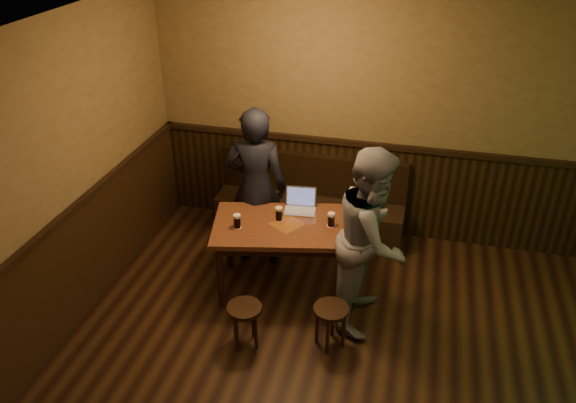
# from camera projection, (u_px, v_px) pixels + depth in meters

# --- Properties ---
(room) EXTENTS (5.04, 6.04, 2.84)m
(room) POSITION_uv_depth(u_px,v_px,m) (327.00, 290.00, 3.95)
(room) COLOR black
(room) RESTS_ON ground
(bench) EXTENTS (2.20, 0.50, 0.95)m
(bench) POSITION_uv_depth(u_px,v_px,m) (309.00, 210.00, 6.65)
(bench) COLOR black
(bench) RESTS_ON ground
(pub_table) EXTENTS (1.59, 1.12, 0.78)m
(pub_table) POSITION_uv_depth(u_px,v_px,m) (287.00, 233.00, 5.56)
(pub_table) COLOR #522717
(pub_table) RESTS_ON ground
(stool_left) EXTENTS (0.40, 0.40, 0.43)m
(stool_left) POSITION_uv_depth(u_px,v_px,m) (245.00, 314.00, 5.01)
(stool_left) COLOR black
(stool_left) RESTS_ON ground
(stool_right) EXTENTS (0.32, 0.32, 0.43)m
(stool_right) POSITION_uv_depth(u_px,v_px,m) (331.00, 315.00, 4.99)
(stool_right) COLOR black
(stool_right) RESTS_ON ground
(pint_left) EXTENTS (0.09, 0.09, 0.15)m
(pint_left) POSITION_uv_depth(u_px,v_px,m) (237.00, 221.00, 5.41)
(pint_left) COLOR #A72E14
(pint_left) RESTS_ON pub_table
(pint_mid) EXTENTS (0.09, 0.09, 0.15)m
(pint_mid) POSITION_uv_depth(u_px,v_px,m) (279.00, 214.00, 5.54)
(pint_mid) COLOR #A72E14
(pint_mid) RESTS_ON pub_table
(pint_right) EXTENTS (0.09, 0.09, 0.15)m
(pint_right) POSITION_uv_depth(u_px,v_px,m) (331.00, 219.00, 5.44)
(pint_right) COLOR #A72E14
(pint_right) RESTS_ON pub_table
(laptop) EXTENTS (0.34, 0.28, 0.22)m
(laptop) POSITION_uv_depth(u_px,v_px,m) (300.00, 204.00, 5.73)
(laptop) COLOR silver
(laptop) RESTS_ON pub_table
(menu) EXTENTS (0.25, 0.20, 0.00)m
(menu) POSITION_uv_depth(u_px,v_px,m) (350.00, 236.00, 5.32)
(menu) COLOR silver
(menu) RESTS_ON pub_table
(person_suit) EXTENTS (0.69, 0.49, 1.79)m
(person_suit) POSITION_uv_depth(u_px,v_px,m) (256.00, 188.00, 5.91)
(person_suit) COLOR black
(person_suit) RESTS_ON ground
(person_grey) EXTENTS (0.75, 0.92, 1.78)m
(person_grey) POSITION_uv_depth(u_px,v_px,m) (372.00, 239.00, 5.08)
(person_grey) COLOR gray
(person_grey) RESTS_ON ground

